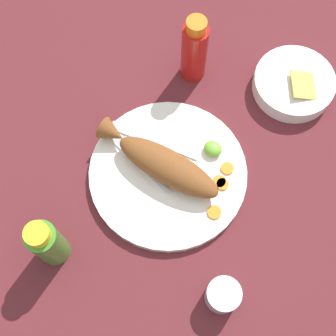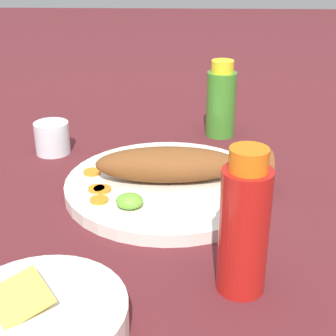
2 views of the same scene
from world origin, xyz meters
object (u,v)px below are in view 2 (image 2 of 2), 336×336
Objects in this scene: salt_cup at (52,140)px; guacamole_bowl at (41,318)px; fork_far at (217,191)px; hot_sauce_bottle_red at (244,226)px; main_plate at (168,186)px; fried_fish at (179,165)px; hot_sauce_bottle_green at (221,101)px; fork_near at (220,177)px.

salt_cup is 0.46m from guacamole_bowl.
guacamole_bowl is (0.18, 0.27, 0.00)m from fork_far.
hot_sauce_bottle_red is 0.47m from salt_cup.
salt_cup is (0.21, -0.14, 0.02)m from main_plate.
fried_fish is 0.07m from fork_far.
fork_far is at bearing -123.83° from guacamole_bowl.
hot_sauce_bottle_green is at bearing -110.85° from main_plate.
hot_sauce_bottle_red is at bearing 128.59° from salt_cup.
hot_sauce_bottle_red reaches higher than fork_near.
fork_far is at bearing 144.55° from fried_fish.
hot_sauce_bottle_red reaches higher than salt_cup.
hot_sauce_bottle_red is 0.99× the size of guacamole_bowl.
fork_far is 0.32m from guacamole_bowl.
hot_sauce_bottle_red is 0.22m from guacamole_bowl.
guacamole_bowl is (0.13, 0.31, -0.02)m from fried_fish.
guacamole_bowl reaches higher than main_plate.
fork_far is at bearing 153.36° from main_plate.
fork_near is 0.99× the size of fork_far.
guacamole_bowl is (0.19, 0.32, 0.00)m from fork_near.
fork_far is at bearing 147.49° from salt_cup.
fried_fish is 0.07m from fork_near.
main_plate is 1.86× the size of hot_sauce_bottle_red.
hot_sauce_bottle_red is 1.15× the size of hot_sauce_bottle_green.
fried_fish is 1.58× the size of hot_sauce_bottle_red.
fried_fish is (-0.02, -0.00, 0.03)m from main_plate.
fried_fish is at bearing 147.67° from salt_cup.
main_plate is 1.65× the size of fork_far.
fork_near is 0.31m from salt_cup.
fork_near is 0.05m from fork_far.
fork_near is at bearing -120.56° from guacamole_bowl.
salt_cup is (0.28, -0.18, 0.00)m from fork_far.
hot_sauce_bottle_red is 2.74× the size of salt_cup.
hot_sauce_bottle_green is at bearing 99.73° from fork_near.
fork_near reaches higher than main_plate.
main_plate is 0.08m from fork_near.
main_plate is 0.04m from fried_fish.
hot_sauce_bottle_green reaches higher than fork_far.
fork_near is (-0.08, -0.01, 0.01)m from main_plate.
hot_sauce_bottle_red is (-0.01, 0.24, 0.06)m from fork_near.
hot_sauce_bottle_red reaches higher than fried_fish.
fork_near is 0.37m from guacamole_bowl.
fried_fish reaches higher than fork_near.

